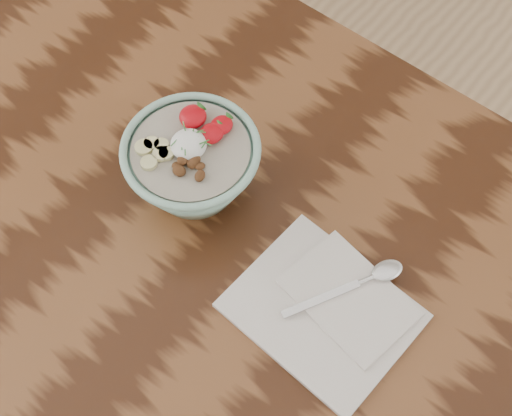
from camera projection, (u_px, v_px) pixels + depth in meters
The scene contains 4 objects.
table at pixel (232, 270), 111.41cm from camera, with size 160.00×90.00×75.00cm.
breakfast_bowl at pixel (193, 164), 102.02cm from camera, with size 19.73×19.73×13.01cm.
napkin at pixel (328, 308), 97.71cm from camera, with size 24.57×20.96×1.45cm.
spoon at pixel (371, 277), 98.61cm from camera, with size 10.33×17.38×0.97cm.
Camera 1 is at (32.20, -33.83, 167.38)cm, focal length 50.00 mm.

